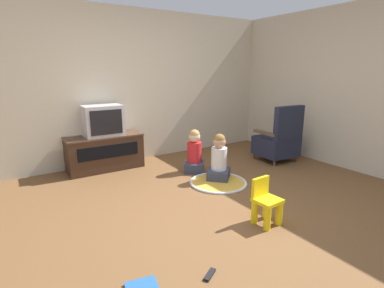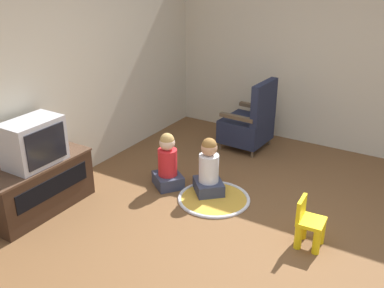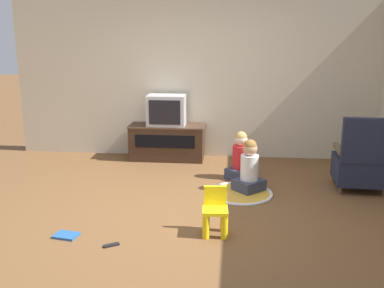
{
  "view_description": "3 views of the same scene",
  "coord_description": "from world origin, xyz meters",
  "px_view_note": "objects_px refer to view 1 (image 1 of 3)",
  "views": [
    {
      "loc": [
        -1.82,
        -2.43,
        1.56
      ],
      "look_at": [
        0.19,
        0.74,
        0.62
      ],
      "focal_mm": 28.0,
      "sensor_mm": 36.0,
      "label": 1
    },
    {
      "loc": [
        -3.21,
        -1.36,
        2.55
      ],
      "look_at": [
        0.12,
        0.69,
        0.86
      ],
      "focal_mm": 42.0,
      "sensor_mm": 36.0,
      "label": 2
    },
    {
      "loc": [
        0.51,
        -4.61,
        2.0
      ],
      "look_at": [
        0.02,
        0.49,
        0.69
      ],
      "focal_mm": 42.0,
      "sensor_mm": 36.0,
      "label": 3
    }
  ],
  "objects_px": {
    "black_armchair": "(278,141)",
    "remote_control": "(210,275)",
    "tv_cabinet": "(105,152)",
    "book": "(142,287)",
    "yellow_kid_chair": "(266,204)",
    "child_watching_center": "(219,160)",
    "child_watching_left": "(194,153)",
    "television": "(103,121)"
  },
  "relations": [
    {
      "from": "book",
      "to": "remote_control",
      "type": "xyz_separation_m",
      "value": [
        0.5,
        -0.15,
        -0.0
      ]
    },
    {
      "from": "tv_cabinet",
      "to": "black_armchair",
      "type": "height_order",
      "value": "black_armchair"
    },
    {
      "from": "tv_cabinet",
      "to": "black_armchair",
      "type": "relative_size",
      "value": 1.2
    },
    {
      "from": "tv_cabinet",
      "to": "television",
      "type": "xyz_separation_m",
      "value": [
        0.0,
        -0.03,
        0.5
      ]
    },
    {
      "from": "book",
      "to": "child_watching_left",
      "type": "bearing_deg",
      "value": -121.08
    },
    {
      "from": "tv_cabinet",
      "to": "book",
      "type": "distance_m",
      "value": 2.9
    },
    {
      "from": "tv_cabinet",
      "to": "child_watching_center",
      "type": "xyz_separation_m",
      "value": [
        1.25,
        -1.34,
        0.0
      ]
    },
    {
      "from": "television",
      "to": "remote_control",
      "type": "height_order",
      "value": "television"
    },
    {
      "from": "child_watching_center",
      "to": "child_watching_left",
      "type": "bearing_deg",
      "value": 58.88
    },
    {
      "from": "child_watching_left",
      "to": "tv_cabinet",
      "type": "bearing_deg",
      "value": 89.31
    },
    {
      "from": "child_watching_left",
      "to": "child_watching_center",
      "type": "bearing_deg",
      "value": -131.6
    },
    {
      "from": "black_armchair",
      "to": "yellow_kid_chair",
      "type": "xyz_separation_m",
      "value": [
        -1.78,
        -1.44,
        -0.15
      ]
    },
    {
      "from": "yellow_kid_chair",
      "to": "remote_control",
      "type": "xyz_separation_m",
      "value": [
        -0.97,
        -0.36,
        -0.2
      ]
    },
    {
      "from": "black_armchair",
      "to": "remote_control",
      "type": "distance_m",
      "value": 3.3
    },
    {
      "from": "tv_cabinet",
      "to": "child_watching_left",
      "type": "bearing_deg",
      "value": -36.65
    },
    {
      "from": "black_armchair",
      "to": "remote_control",
      "type": "bearing_deg",
      "value": 35.85
    },
    {
      "from": "child_watching_left",
      "to": "yellow_kid_chair",
      "type": "bearing_deg",
      "value": -152.62
    },
    {
      "from": "yellow_kid_chair",
      "to": "book",
      "type": "xyz_separation_m",
      "value": [
        -1.47,
        -0.21,
        -0.2
      ]
    },
    {
      "from": "television",
      "to": "child_watching_left",
      "type": "xyz_separation_m",
      "value": [
        1.14,
        -0.82,
        -0.5
      ]
    },
    {
      "from": "child_watching_left",
      "to": "child_watching_center",
      "type": "relative_size",
      "value": 0.99
    },
    {
      "from": "television",
      "to": "book",
      "type": "xyz_separation_m",
      "value": [
        -0.59,
        -2.8,
        -0.78
      ]
    },
    {
      "from": "television",
      "to": "yellow_kid_chair",
      "type": "bearing_deg",
      "value": -71.29
    },
    {
      "from": "child_watching_center",
      "to": "book",
      "type": "bearing_deg",
      "value": 175.36
    },
    {
      "from": "television",
      "to": "child_watching_center",
      "type": "height_order",
      "value": "television"
    },
    {
      "from": "tv_cabinet",
      "to": "remote_control",
      "type": "bearing_deg",
      "value": -91.76
    },
    {
      "from": "yellow_kid_chair",
      "to": "child_watching_left",
      "type": "bearing_deg",
      "value": 77.76
    },
    {
      "from": "child_watching_center",
      "to": "book",
      "type": "xyz_separation_m",
      "value": [
        -1.84,
        -1.49,
        -0.28
      ]
    },
    {
      "from": "television",
      "to": "child_watching_center",
      "type": "distance_m",
      "value": 1.88
    },
    {
      "from": "tv_cabinet",
      "to": "book",
      "type": "height_order",
      "value": "tv_cabinet"
    },
    {
      "from": "remote_control",
      "to": "tv_cabinet",
      "type": "bearing_deg",
      "value": 56.87
    },
    {
      "from": "black_armchair",
      "to": "television",
      "type": "bearing_deg",
      "value": -20.9
    },
    {
      "from": "television",
      "to": "child_watching_center",
      "type": "bearing_deg",
      "value": -46.33
    },
    {
      "from": "yellow_kid_chair",
      "to": "remote_control",
      "type": "relative_size",
      "value": 3.16
    },
    {
      "from": "child_watching_left",
      "to": "book",
      "type": "bearing_deg",
      "value": 174.62
    },
    {
      "from": "black_armchair",
      "to": "child_watching_center",
      "type": "distance_m",
      "value": 1.41
    },
    {
      "from": "television",
      "to": "yellow_kid_chair",
      "type": "height_order",
      "value": "television"
    },
    {
      "from": "remote_control",
      "to": "child_watching_left",
      "type": "bearing_deg",
      "value": 28.51
    },
    {
      "from": "television",
      "to": "child_watching_left",
      "type": "distance_m",
      "value": 1.5
    },
    {
      "from": "television",
      "to": "black_armchair",
      "type": "bearing_deg",
      "value": -23.49
    },
    {
      "from": "tv_cabinet",
      "to": "yellow_kid_chair",
      "type": "distance_m",
      "value": 2.76
    },
    {
      "from": "yellow_kid_chair",
      "to": "remote_control",
      "type": "bearing_deg",
      "value": -163.13
    },
    {
      "from": "yellow_kid_chair",
      "to": "child_watching_center",
      "type": "xyz_separation_m",
      "value": [
        0.37,
        1.28,
        0.08
      ]
    }
  ]
}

